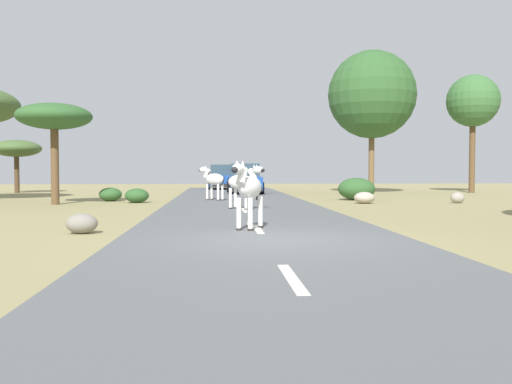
{
  "coord_description": "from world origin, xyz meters",
  "views": [
    {
      "loc": [
        -1.23,
        -11.13,
        1.46
      ],
      "look_at": [
        0.17,
        8.75,
        0.65
      ],
      "focal_mm": 39.43,
      "sensor_mm": 36.0,
      "label": 1
    }
  ],
  "objects_px": {
    "car_0": "(222,178)",
    "bush_3": "(110,194)",
    "tree_2": "(16,149)",
    "tree_6": "(473,102)",
    "tree_0": "(372,95)",
    "bush_2": "(137,196)",
    "car_1": "(245,180)",
    "bush_1": "(357,189)",
    "rock_1": "(364,198)",
    "rock_2": "(82,224)",
    "zebra_0": "(248,189)",
    "tree_4": "(54,118)",
    "zebra_2": "(213,180)",
    "rock_0": "(457,198)",
    "zebra_1": "(243,183)"
  },
  "relations": [
    {
      "from": "zebra_0",
      "to": "bush_2",
      "type": "relative_size",
      "value": 1.54
    },
    {
      "from": "car_0",
      "to": "rock_0",
      "type": "height_order",
      "value": "car_0"
    },
    {
      "from": "zebra_2",
      "to": "tree_6",
      "type": "bearing_deg",
      "value": -17.15
    },
    {
      "from": "zebra_2",
      "to": "tree_2",
      "type": "bearing_deg",
      "value": 96.76
    },
    {
      "from": "car_0",
      "to": "bush_3",
      "type": "relative_size",
      "value": 4.23
    },
    {
      "from": "tree_4",
      "to": "rock_0",
      "type": "relative_size",
      "value": 6.99
    },
    {
      "from": "tree_2",
      "to": "tree_6",
      "type": "xyz_separation_m",
      "value": [
        27.95,
        -1.72,
        2.91
      ]
    },
    {
      "from": "zebra_1",
      "to": "bush_3",
      "type": "bearing_deg",
      "value": -95.33
    },
    {
      "from": "zebra_2",
      "to": "car_1",
      "type": "height_order",
      "value": "car_1"
    },
    {
      "from": "tree_4",
      "to": "rock_1",
      "type": "bearing_deg",
      "value": -0.8
    },
    {
      "from": "bush_1",
      "to": "rock_1",
      "type": "relative_size",
      "value": 1.99
    },
    {
      "from": "bush_1",
      "to": "rock_1",
      "type": "height_order",
      "value": "bush_1"
    },
    {
      "from": "car_0",
      "to": "bush_3",
      "type": "height_order",
      "value": "car_0"
    },
    {
      "from": "bush_1",
      "to": "tree_6",
      "type": "bearing_deg",
      "value": 39.4
    },
    {
      "from": "zebra_0",
      "to": "tree_6",
      "type": "height_order",
      "value": "tree_6"
    },
    {
      "from": "tree_4",
      "to": "rock_2",
      "type": "height_order",
      "value": "tree_4"
    },
    {
      "from": "zebra_1",
      "to": "tree_0",
      "type": "relative_size",
      "value": 0.19
    },
    {
      "from": "zebra_2",
      "to": "car_0",
      "type": "height_order",
      "value": "car_0"
    },
    {
      "from": "tree_0",
      "to": "bush_2",
      "type": "bearing_deg",
      "value": -146.7
    },
    {
      "from": "car_1",
      "to": "rock_2",
      "type": "height_order",
      "value": "car_1"
    },
    {
      "from": "rock_0",
      "to": "tree_6",
      "type": "bearing_deg",
      "value": 62.16
    },
    {
      "from": "tree_0",
      "to": "rock_0",
      "type": "distance_m",
      "value": 11.25
    },
    {
      "from": "zebra_0",
      "to": "zebra_2",
      "type": "xyz_separation_m",
      "value": [
        -0.88,
        12.49,
        -0.02
      ]
    },
    {
      "from": "tree_4",
      "to": "rock_2",
      "type": "xyz_separation_m",
      "value": [
        3.58,
        -10.71,
        -3.33
      ]
    },
    {
      "from": "zebra_2",
      "to": "rock_0",
      "type": "relative_size",
      "value": 2.64
    },
    {
      "from": "zebra_0",
      "to": "bush_2",
      "type": "height_order",
      "value": "zebra_0"
    },
    {
      "from": "zebra_2",
      "to": "rock_0",
      "type": "height_order",
      "value": "zebra_2"
    },
    {
      "from": "car_1",
      "to": "tree_2",
      "type": "distance_m",
      "value": 14.18
    },
    {
      "from": "car_0",
      "to": "rock_2",
      "type": "relative_size",
      "value": 6.15
    },
    {
      "from": "zebra_0",
      "to": "bush_1",
      "type": "xyz_separation_m",
      "value": [
        5.88,
        13.08,
        -0.48
      ]
    },
    {
      "from": "bush_1",
      "to": "rock_1",
      "type": "xyz_separation_m",
      "value": [
        -0.36,
        -2.73,
        -0.28
      ]
    },
    {
      "from": "zebra_2",
      "to": "bush_2",
      "type": "relative_size",
      "value": 1.51
    },
    {
      "from": "bush_3",
      "to": "rock_2",
      "type": "bearing_deg",
      "value": -82.22
    },
    {
      "from": "tree_2",
      "to": "rock_0",
      "type": "xyz_separation_m",
      "value": [
        22.53,
        -11.98,
        -2.46
      ]
    },
    {
      "from": "rock_2",
      "to": "bush_1",
      "type": "bearing_deg",
      "value": 53.92
    },
    {
      "from": "car_1",
      "to": "bush_3",
      "type": "distance_m",
      "value": 9.66
    },
    {
      "from": "bush_2",
      "to": "bush_3",
      "type": "height_order",
      "value": "bush_2"
    },
    {
      "from": "bush_3",
      "to": "rock_1",
      "type": "height_order",
      "value": "bush_3"
    },
    {
      "from": "tree_2",
      "to": "rock_0",
      "type": "relative_size",
      "value": 5.47
    },
    {
      "from": "rock_1",
      "to": "tree_0",
      "type": "bearing_deg",
      "value": 72.74
    },
    {
      "from": "zebra_0",
      "to": "zebra_1",
      "type": "relative_size",
      "value": 1.02
    },
    {
      "from": "zebra_2",
      "to": "rock_2",
      "type": "height_order",
      "value": "zebra_2"
    },
    {
      "from": "zebra_0",
      "to": "bush_2",
      "type": "bearing_deg",
      "value": -47.01
    },
    {
      "from": "tree_2",
      "to": "tree_6",
      "type": "relative_size",
      "value": 0.45
    },
    {
      "from": "zebra_0",
      "to": "rock_1",
      "type": "relative_size",
      "value": 1.82
    },
    {
      "from": "tree_4",
      "to": "bush_2",
      "type": "bearing_deg",
      "value": 19.16
    },
    {
      "from": "zebra_0",
      "to": "bush_3",
      "type": "distance_m",
      "value": 14.07
    },
    {
      "from": "zebra_2",
      "to": "rock_1",
      "type": "height_order",
      "value": "zebra_2"
    },
    {
      "from": "car_0",
      "to": "car_1",
      "type": "relative_size",
      "value": 1.0
    },
    {
      "from": "zebra_0",
      "to": "tree_2",
      "type": "relative_size",
      "value": 0.49
    }
  ]
}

